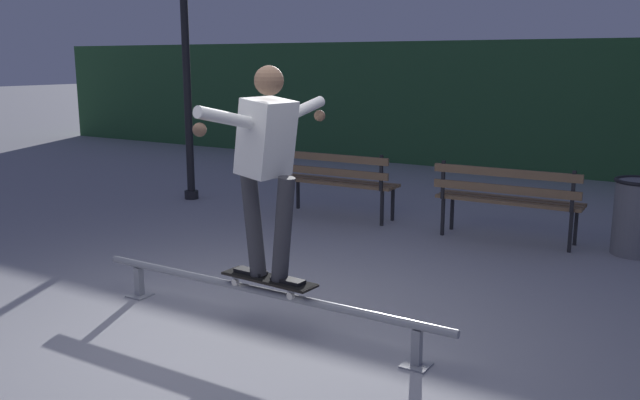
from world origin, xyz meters
TOP-DOWN VIEW (x-y plane):
  - ground_plane at (0.00, 0.00)m, footprint 90.00×90.00m
  - hedge_backdrop at (0.00, 8.98)m, footprint 24.00×1.20m
  - grind_rail at (0.00, 0.30)m, footprint 3.14×0.18m
  - skateboard at (0.09, 0.30)m, footprint 0.79×0.25m
  - skateboarder at (0.09, 0.30)m, footprint 0.62×1.41m
  - park_bench_leftmost at (-1.34, 3.70)m, footprint 1.61×0.45m
  - park_bench_left_center at (0.87, 3.70)m, footprint 1.61×0.45m
  - lamp_post_left at (-3.74, 3.65)m, footprint 0.32×0.32m
  - trash_can at (2.17, 3.92)m, footprint 0.52×0.52m

SIDE VIEW (x-z plane):
  - ground_plane at x=0.00m, z-range 0.00..0.00m
  - grind_rail at x=0.00m, z-range 0.09..0.41m
  - skateboard at x=0.09m, z-range 0.34..0.43m
  - trash_can at x=2.17m, z-range 0.01..0.81m
  - park_bench_leftmost at x=-1.34m, z-range 0.10..0.98m
  - park_bench_left_center at x=0.87m, z-range 0.10..0.98m
  - hedge_backdrop at x=0.00m, z-range 0.00..2.34m
  - skateboarder at x=0.09m, z-range 0.55..2.11m
  - lamp_post_left at x=-3.74m, z-range 0.53..4.43m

